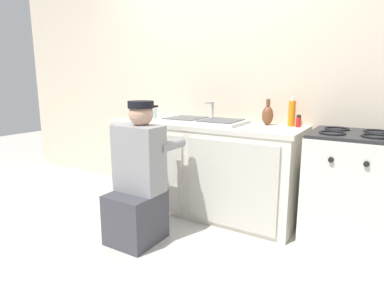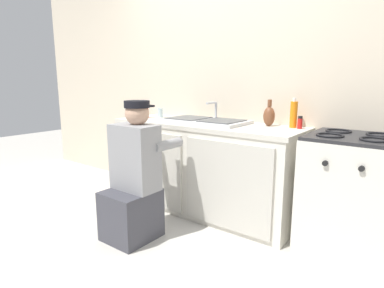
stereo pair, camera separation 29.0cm
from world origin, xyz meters
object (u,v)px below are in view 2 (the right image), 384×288
at_px(sink_double_basin, 205,121).
at_px(plumber_person, 134,182).
at_px(spice_bottle_red, 300,123).
at_px(water_glass, 160,113).
at_px(soda_cup_red, 145,111).
at_px(stove_range, 349,194).
at_px(vase_decorative, 269,116).
at_px(soap_bottle_orange, 294,114).

relative_size(sink_double_basin, plumber_person, 0.72).
relative_size(sink_double_basin, spice_bottle_red, 7.62).
bearing_deg(water_glass, soda_cup_red, -131.07).
xyz_separation_m(sink_double_basin, water_glass, (-0.63, 0.07, 0.03)).
bearing_deg(sink_double_basin, stove_range, -0.10).
distance_m(plumber_person, spice_bottle_red, 1.44).
relative_size(stove_range, vase_decorative, 3.87).
height_order(stove_range, soda_cup_red, soda_cup_red).
bearing_deg(spice_bottle_red, soda_cup_red, -172.15).
distance_m(soap_bottle_orange, vase_decorative, 0.21).
relative_size(sink_double_basin, soap_bottle_orange, 3.20).
bearing_deg(spice_bottle_red, plumber_person, -135.46).
relative_size(stove_range, spice_bottle_red, 8.47).
bearing_deg(sink_double_basin, vase_decorative, 14.90).
xyz_separation_m(stove_range, plumber_person, (-1.42, -0.80, 0.02)).
height_order(sink_double_basin, stove_range, sink_double_basin).
bearing_deg(soda_cup_red, vase_decorative, 9.06).
relative_size(soda_cup_red, water_glass, 1.52).
bearing_deg(water_glass, vase_decorative, 4.05).
height_order(soap_bottle_orange, water_glass, soap_bottle_orange).
relative_size(soda_cup_red, spice_bottle_red, 1.45).
distance_m(sink_double_basin, spice_bottle_red, 0.86).
bearing_deg(sink_double_basin, soap_bottle_orange, 13.62).
distance_m(sink_double_basin, plumber_person, 0.91).
bearing_deg(plumber_person, sink_double_basin, 80.61).
distance_m(sink_double_basin, soda_cup_red, 0.75).
relative_size(soap_bottle_orange, spice_bottle_red, 2.38).
bearing_deg(soda_cup_red, water_glass, 48.93).
xyz_separation_m(soda_cup_red, spice_bottle_red, (1.58, 0.22, -0.02)).
bearing_deg(soap_bottle_orange, soda_cup_red, -170.82).
xyz_separation_m(stove_range, spice_bottle_red, (-0.45, 0.16, 0.48)).
relative_size(sink_double_basin, soda_cup_red, 5.26).
xyz_separation_m(plumber_person, spice_bottle_red, (0.97, 0.96, 0.46)).
distance_m(stove_range, soda_cup_red, 2.10).
height_order(vase_decorative, spice_bottle_red, vase_decorative).
bearing_deg(water_glass, spice_bottle_red, 3.65).
xyz_separation_m(soap_bottle_orange, vase_decorative, (-0.20, -0.04, -0.02)).
distance_m(soap_bottle_orange, water_glass, 1.42).
bearing_deg(stove_range, plumber_person, -150.81).
height_order(sink_double_basin, spice_bottle_red, sink_double_basin).
relative_size(sink_double_basin, vase_decorative, 3.48).
relative_size(plumber_person, spice_bottle_red, 10.52).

